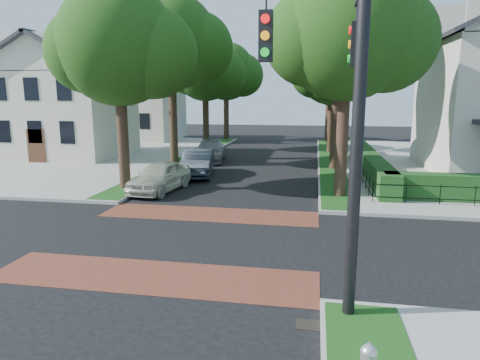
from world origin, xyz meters
name	(u,v)px	position (x,y,z in m)	size (l,w,h in m)	color
ground	(187,239)	(0.00, 0.00, 0.00)	(120.00, 120.00, 0.00)	black
sidewalk_nw	(33,153)	(-19.50, 19.00, 0.07)	(30.00, 30.00, 0.15)	gray
crosswalk_far	(210,214)	(0.00, 3.20, 0.01)	(9.00, 2.20, 0.01)	brown
crosswalk_near	(153,277)	(0.00, -3.20, 0.01)	(9.00, 2.20, 0.01)	brown
storm_drain	(311,325)	(4.30, -5.00, 0.01)	(0.65, 0.45, 0.01)	black
grass_strip_ne	(330,159)	(5.40, 19.10, 0.16)	(1.60, 29.80, 0.02)	#164313
grass_strip_nw	(192,156)	(-5.40, 19.10, 0.16)	(1.60, 29.80, 0.02)	#164313
tree_right_near	(349,34)	(5.60, 7.24, 7.63)	(7.75, 6.67, 10.66)	black
tree_right_mid	(340,46)	(5.61, 15.25, 7.99)	(8.25, 7.09, 11.22)	black
tree_right_far	(334,71)	(5.60, 24.22, 6.91)	(7.25, 6.23, 9.74)	black
tree_right_back	(331,73)	(5.60, 33.23, 7.27)	(7.50, 6.45, 10.20)	black
tree_left_near	(122,47)	(-5.40, 7.23, 7.27)	(7.50, 6.45, 10.20)	black
tree_left_mid	(174,44)	(-5.39, 15.24, 8.34)	(8.00, 6.88, 11.48)	black
tree_left_far	(207,70)	(-5.40, 24.22, 7.12)	(7.00, 6.02, 9.86)	black
tree_left_back	(227,72)	(-5.40, 33.24, 7.41)	(7.75, 6.66, 10.44)	black
hedge_main_road	(368,160)	(7.70, 15.00, 0.75)	(1.00, 18.00, 1.20)	#153E15
fence_main_road	(355,162)	(6.90, 15.00, 0.60)	(0.06, 18.00, 0.90)	black
house_left_near	(64,94)	(-15.49, 17.99, 5.04)	(10.00, 9.00, 10.14)	beige
house_left_far	(136,95)	(-15.49, 31.99, 5.04)	(10.00, 9.00, 10.14)	silver
traffic_signal	(348,104)	(4.89, -4.41, 4.71)	(2.17, 2.00, 8.00)	black
parked_car_front	(160,177)	(-3.60, 7.03, 0.78)	(1.85, 4.61, 1.57)	beige
parked_car_middle	(198,163)	(-2.85, 11.66, 0.82)	(1.74, 5.00, 1.65)	#1D252C
parked_car_rear	(210,151)	(-3.60, 17.75, 0.79)	(2.20, 5.41, 1.57)	slate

